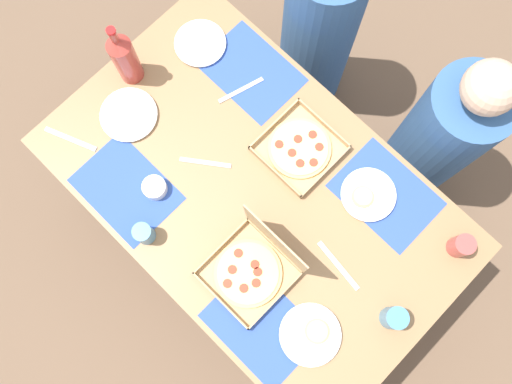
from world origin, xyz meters
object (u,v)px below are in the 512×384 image
(pizza_box_edge_far, at_px, (254,266))
(cup_spare, at_px, (144,234))
(soda_bottle, at_px, (125,57))
(diner_right_seat, at_px, (438,139))
(plate_far_right, at_px, (129,115))
(cup_dark, at_px, (394,318))
(pizza_box_corner_left, at_px, (300,148))
(plate_middle, at_px, (368,195))
(condiment_bowl, at_px, (155,188))
(plate_near_right, at_px, (311,334))
(cup_clear_right, at_px, (461,246))
(diner_left_seat, at_px, (319,30))
(plate_far_left, at_px, (200,44))

(pizza_box_edge_far, relative_size, cup_spare, 3.20)
(soda_bottle, relative_size, diner_right_seat, 0.29)
(plate_far_right, relative_size, cup_dark, 1.97)
(pizza_box_corner_left, relative_size, cup_dark, 2.44)
(plate_middle, height_order, condiment_bowl, condiment_bowl)
(plate_near_right, relative_size, cup_clear_right, 2.24)
(pizza_box_corner_left, distance_m, plate_far_right, 0.65)
(pizza_box_corner_left, height_order, cup_clear_right, cup_clear_right)
(soda_bottle, height_order, cup_clear_right, soda_bottle)
(plate_middle, relative_size, soda_bottle, 0.62)
(pizza_box_corner_left, height_order, pizza_box_edge_far, pizza_box_edge_far)
(plate_near_right, relative_size, diner_left_seat, 0.18)
(plate_far_left, relative_size, cup_spare, 2.08)
(plate_far_right, relative_size, diner_left_seat, 0.19)
(plate_far_left, xyz_separation_m, cup_spare, (0.40, -0.65, 0.04))
(plate_middle, bearing_deg, condiment_bowl, -137.21)
(plate_middle, bearing_deg, pizza_box_edge_far, -103.13)
(plate_far_left, distance_m, cup_dark, 1.23)
(plate_far_left, bearing_deg, plate_far_right, -87.08)
(pizza_box_edge_far, height_order, plate_near_right, pizza_box_edge_far)
(condiment_bowl, bearing_deg, pizza_box_edge_far, 6.10)
(cup_spare, xyz_separation_m, diner_left_seat, (-0.18, 1.12, -0.25))
(diner_left_seat, distance_m, diner_right_seat, 0.69)
(plate_middle, distance_m, cup_clear_right, 0.36)
(soda_bottle, xyz_separation_m, diner_right_seat, (1.00, 0.73, -0.37))
(cup_clear_right, bearing_deg, cup_spare, -137.65)
(plate_middle, relative_size, condiment_bowl, 2.33)
(plate_far_right, distance_m, condiment_bowl, 0.30)
(pizza_box_corner_left, distance_m, cup_spare, 0.64)
(plate_far_right, xyz_separation_m, plate_middle, (0.84, 0.40, 0.00))
(diner_left_seat, bearing_deg, condiment_bowl, -85.57)
(plate_middle, xyz_separation_m, diner_right_seat, (0.05, 0.46, -0.24))
(cup_spare, height_order, cup_clear_right, cup_spare)
(plate_far_right, bearing_deg, cup_dark, 6.33)
(plate_middle, relative_size, plate_near_right, 0.94)
(pizza_box_edge_far, bearing_deg, pizza_box_corner_left, 113.47)
(pizza_box_edge_far, bearing_deg, plate_near_right, -4.82)
(pizza_box_edge_far, height_order, diner_left_seat, diner_left_seat)
(plate_far_left, bearing_deg, soda_bottle, -110.24)
(plate_middle, distance_m, cup_dark, 0.44)
(plate_middle, bearing_deg, cup_spare, -124.99)
(pizza_box_edge_far, height_order, plate_far_right, pizza_box_edge_far)
(pizza_box_corner_left, bearing_deg, diner_left_seat, 124.15)
(condiment_bowl, height_order, diner_right_seat, diner_right_seat)
(diner_right_seat, bearing_deg, cup_spare, -114.41)
(pizza_box_corner_left, xyz_separation_m, soda_bottle, (-0.66, -0.23, 0.12))
(plate_far_left, relative_size, cup_clear_right, 2.11)
(pizza_box_corner_left, bearing_deg, plate_far_right, -147.10)
(plate_middle, bearing_deg, diner_right_seat, 84.22)
(cup_clear_right, height_order, diner_left_seat, diner_left_seat)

